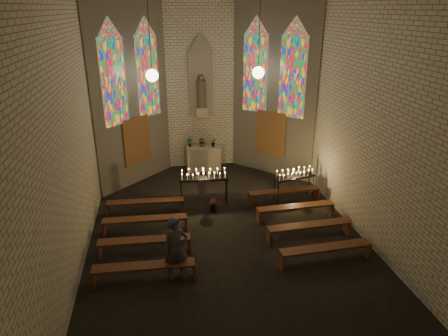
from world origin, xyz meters
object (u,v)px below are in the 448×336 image
(votive_stand_left, at_px, (204,176))
(visitor, at_px, (176,249))
(altar, at_px, (204,158))
(aisle_flower_pot, at_px, (213,205))
(votive_stand_right, at_px, (295,175))

(votive_stand_left, distance_m, visitor, 4.15)
(altar, distance_m, aisle_flower_pot, 3.80)
(altar, distance_m, votive_stand_left, 3.25)
(aisle_flower_pot, distance_m, visitor, 3.70)
(altar, bearing_deg, aisle_flower_pot, -92.36)
(aisle_flower_pot, bearing_deg, visitor, -112.84)
(votive_stand_left, relative_size, votive_stand_right, 1.09)
(altar, xyz_separation_m, votive_stand_left, (-0.39, -3.18, 0.55))
(aisle_flower_pot, height_order, votive_stand_right, votive_stand_right)
(votive_stand_right, xyz_separation_m, visitor, (-4.36, -3.74, -0.11))
(visitor, bearing_deg, altar, 65.30)
(altar, bearing_deg, votive_stand_right, -50.67)
(altar, distance_m, visitor, 7.33)
(votive_stand_right, bearing_deg, votive_stand_left, 163.01)
(votive_stand_right, bearing_deg, altar, 116.40)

